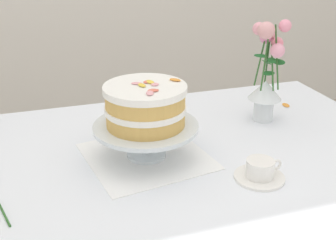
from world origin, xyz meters
TOP-DOWN VIEW (x-y plane):
  - dining_table at (0.00, -0.03)m, footprint 1.40×1.00m
  - linen_napkin at (-0.09, 0.05)m, footprint 0.37×0.37m
  - cake_stand at (-0.09, 0.05)m, footprint 0.29×0.29m
  - layer_cake at (-0.09, 0.05)m, footprint 0.22×0.22m
  - flower_vase at (0.35, 0.17)m, footprint 0.12×0.12m
  - teacup at (0.16, -0.15)m, footprint 0.13×0.13m
  - loose_petal_0 at (0.50, 0.27)m, footprint 0.03×0.04m

SIDE VIEW (x-z plane):
  - dining_table at x=0.00m, z-range 0.28..1.02m
  - linen_napkin at x=-0.09m, z-range 0.74..0.74m
  - loose_petal_0 at x=0.50m, z-range 0.74..0.74m
  - teacup at x=0.16m, z-range 0.74..0.79m
  - cake_stand at x=-0.09m, z-range 0.77..0.87m
  - layer_cake at x=-0.09m, z-range 0.84..0.96m
  - flower_vase at x=0.35m, z-range 0.73..1.07m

